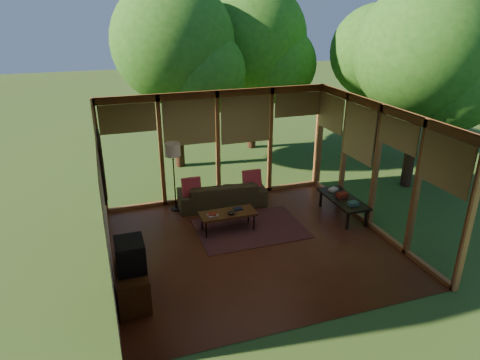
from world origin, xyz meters
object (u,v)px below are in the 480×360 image
object	(u,v)px
television	(130,255)
side_console	(343,200)
coffee_table	(228,214)
media_cabinet	(132,284)
sofa	(222,194)
floor_lamp	(173,153)

from	to	relation	value
television	side_console	xyz separation A→B (m)	(4.85, 1.58, -0.44)
television	coffee_table	distance (m)	2.82
media_cabinet	television	xyz separation A→B (m)	(0.02, 0.00, 0.55)
media_cabinet	television	world-z (taller)	television
sofa	media_cabinet	size ratio (longest dim) A/B	2.09
floor_lamp	coffee_table	bearing A→B (deg)	-57.80
media_cabinet	coffee_table	xyz separation A→B (m)	(2.18, 1.76, 0.09)
sofa	media_cabinet	xyz separation A→B (m)	(-2.41, -3.01, -0.01)
television	floor_lamp	bearing A→B (deg)	67.85
media_cabinet	television	size ratio (longest dim) A/B	1.82
sofa	floor_lamp	size ratio (longest dim) A/B	1.27
media_cabinet	floor_lamp	xyz separation A→B (m)	(1.30, 3.15, 1.11)
media_cabinet	coffee_table	size ratio (longest dim) A/B	0.83
floor_lamp	side_console	distance (m)	4.02
television	coffee_table	world-z (taller)	television
coffee_table	television	bearing A→B (deg)	-140.74
sofa	coffee_table	world-z (taller)	sofa
side_console	coffee_table	bearing A→B (deg)	176.06
coffee_table	media_cabinet	bearing A→B (deg)	-141.00
floor_lamp	side_console	world-z (taller)	floor_lamp
floor_lamp	coffee_table	size ratio (longest dim) A/B	1.38
television	floor_lamp	distance (m)	3.45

